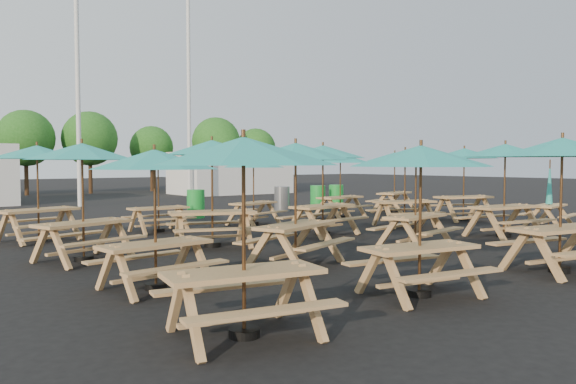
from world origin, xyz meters
TOP-DOWN VIEW (x-y plane):
  - ground at (0.00, 0.00)m, footprint 120.00×120.00m
  - picnic_unit_0 at (-6.54, -6.12)m, footprint 2.46×2.46m
  - picnic_unit_1 at (-6.31, -3.30)m, footprint 2.20×2.20m
  - picnic_unit_2 at (-6.38, -0.12)m, footprint 2.70×2.70m
  - picnic_unit_3 at (-6.33, 3.47)m, footprint 2.72×2.72m
  - picnic_unit_4 at (-3.46, -6.08)m, footprint 2.40×2.40m
  - picnic_unit_5 at (-3.32, -3.00)m, footprint 2.75×2.75m
  - picnic_unit_6 at (-3.41, -0.04)m, footprint 2.95×2.95m
  - picnic_unit_7 at (-3.17, 3.37)m, footprint 1.95×1.95m
  - picnic_unit_8 at (-0.07, -6.46)m, footprint 2.62×2.62m
  - picnic_unit_9 at (0.22, -2.99)m, footprint 2.39×2.39m
  - picnic_unit_10 at (-0.02, -0.05)m, footprint 2.56×2.56m
  - picnic_unit_11 at (-0.02, 3.23)m, footprint 2.44×2.44m
  - picnic_unit_13 at (3.48, -3.23)m, footprint 2.57×2.57m
  - picnic_unit_14 at (3.32, -0.03)m, footprint 2.77×2.77m
  - picnic_unit_15 at (3.51, 3.03)m, footprint 2.37×2.37m
  - picnic_unit_17 at (6.53, -2.87)m, footprint 1.83×1.67m
  - picnic_unit_18 at (6.30, -0.05)m, footprint 2.85×2.85m
  - picnic_unit_19 at (6.78, 3.43)m, footprint 2.79×2.79m
  - waste_bin_0 at (-0.41, 6.27)m, footprint 0.62×0.62m
  - waste_bin_1 at (3.63, 6.57)m, footprint 0.62×0.62m
  - waste_bin_2 at (5.36, 6.36)m, footprint 0.62×0.62m
  - waste_bin_3 at (6.45, 6.42)m, footprint 0.62×0.62m
  - mast_0 at (-2.00, 14.00)m, footprint 0.20×0.20m
  - mast_1 at (4.50, 16.00)m, footprint 0.20×0.20m
  - event_tent_1 at (9.00, 19.00)m, footprint 7.00×4.00m
  - tree_3 at (-1.75, 24.72)m, footprint 3.36×3.36m
  - tree_4 at (1.90, 24.26)m, footprint 3.41×3.41m
  - tree_5 at (6.22, 24.67)m, footprint 2.94×2.94m
  - tree_6 at (10.23, 22.90)m, footprint 3.38×3.38m
  - tree_7 at (13.63, 22.92)m, footprint 2.95×2.95m

SIDE VIEW (x-z plane):
  - ground at x=0.00m, z-range 0.00..0.00m
  - waste_bin_0 at x=-0.41m, z-range 0.00..1.00m
  - waste_bin_1 at x=3.63m, z-range 0.00..1.00m
  - waste_bin_2 at x=5.36m, z-range 0.00..1.00m
  - waste_bin_3 at x=6.45m, z-range 0.00..1.00m
  - picnic_unit_17 at x=6.53m, z-range -0.18..1.86m
  - event_tent_1 at x=9.00m, z-range 0.00..2.60m
  - picnic_unit_7 at x=-3.17m, z-range 0.77..2.86m
  - picnic_unit_11 at x=-0.02m, z-range 0.78..2.89m
  - picnic_unit_1 at x=-6.31m, z-range 0.80..2.97m
  - picnic_unit_4 at x=-3.46m, z-range 0.82..3.04m
  - picnic_unit_9 at x=0.22m, z-range 0.82..3.06m
  - picnic_unit_0 at x=-6.54m, z-range 0.83..3.09m
  - picnic_unit_15 at x=3.51m, z-range 0.84..3.12m
  - picnic_unit_5 at x=-3.32m, z-range 0.86..3.21m
  - picnic_unit_2 at x=-6.38m, z-range 0.87..3.22m
  - picnic_unit_14 at x=3.32m, z-range 0.87..3.23m
  - picnic_unit_19 at x=6.78m, z-range 0.87..3.24m
  - picnic_unit_3 at x=-6.33m, z-range 0.88..3.28m
  - picnic_unit_8 at x=-0.07m, z-range 0.89..3.30m
  - picnic_unit_10 at x=-0.02m, z-range 0.90..3.33m
  - picnic_unit_18 at x=6.30m, z-range 0.90..3.36m
  - picnic_unit_13 at x=3.48m, z-range 0.91..3.37m
  - picnic_unit_6 at x=-3.41m, z-range 0.92..3.41m
  - tree_5 at x=6.22m, z-range 0.75..5.20m
  - tree_7 at x=13.63m, z-range 0.75..5.23m
  - tree_3 at x=-1.75m, z-range 0.86..5.95m
  - tree_6 at x=10.23m, z-range 0.86..5.99m
  - tree_4 at x=1.90m, z-range 0.87..6.04m
  - mast_0 at x=-2.00m, z-range 0.00..12.00m
  - mast_1 at x=4.50m, z-range 0.00..12.00m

